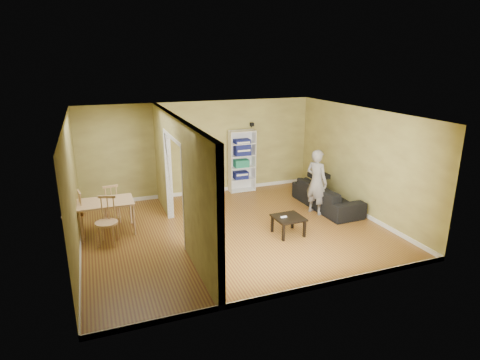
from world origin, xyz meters
name	(u,v)px	position (x,y,z in m)	size (l,w,h in m)	color
room_shell	(235,175)	(0.00, 0.00, 1.30)	(6.50, 6.50, 6.50)	olive
partition	(180,180)	(-1.20, 0.00, 1.30)	(0.22, 5.50, 2.60)	tan
wall_speaker	(252,124)	(1.50, 2.69, 1.90)	(0.10, 0.10, 0.10)	black
sofa	(327,192)	(2.70, 0.51, 0.41)	(0.93, 2.16, 0.82)	#2D2C32
person	(317,176)	(2.24, 0.29, 0.95)	(0.54, 0.69, 1.90)	slate
bookshelf	(241,161)	(1.14, 2.60, 0.88)	(0.75, 0.33, 1.77)	white
paper_box_navy_a	(241,175)	(1.11, 2.56, 0.48)	(0.40, 0.26, 0.21)	navy
paper_box_teal	(241,163)	(1.13, 2.56, 0.83)	(0.41, 0.27, 0.21)	#195C51
paper_box_navy_b	(242,151)	(1.15, 2.56, 1.18)	(0.45, 0.29, 0.23)	navy
paper_box_navy_c	(242,143)	(1.14, 2.56, 1.41)	(0.44, 0.29, 0.23)	navy
coffee_table	(288,220)	(1.02, -0.62, 0.35)	(0.62, 0.62, 0.41)	black
game_controller	(284,217)	(0.90, -0.61, 0.42)	(0.13, 0.04, 0.03)	white
dining_table	(106,205)	(-2.67, 0.88, 0.65)	(1.17, 0.78, 0.73)	#DEB388
chair_left	(73,215)	(-3.35, 0.89, 0.51)	(0.46, 0.46, 1.01)	tan
chair_near	(106,222)	(-2.70, 0.27, 0.50)	(0.46, 0.46, 1.01)	#DBB78E
chair_far	(111,203)	(-2.54, 1.48, 0.48)	(0.44, 0.44, 0.95)	tan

